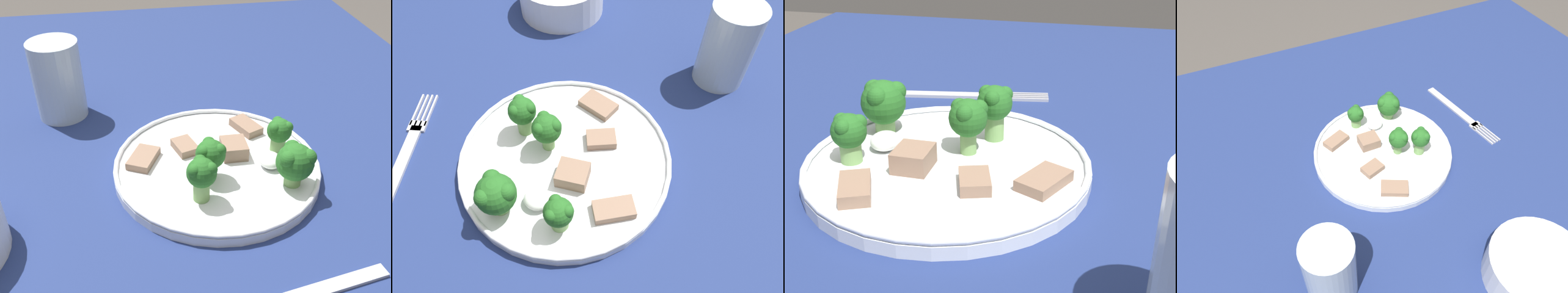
{
  "view_description": "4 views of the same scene",
  "coord_description": "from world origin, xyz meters",
  "views": [
    {
      "loc": [
        -0.46,
        0.04,
        1.14
      ],
      "look_at": [
        0.02,
        -0.04,
        0.79
      ],
      "focal_mm": 42.0,
      "sensor_mm": 36.0,
      "label": 1
    },
    {
      "loc": [
        0.08,
        -0.32,
        1.18
      ],
      "look_at": [
        0.02,
        -0.05,
        0.8
      ],
      "focal_mm": 35.0,
      "sensor_mm": 36.0,
      "label": 2
    },
    {
      "loc": [
        0.43,
        0.07,
        1.01
      ],
      "look_at": [
        -0.01,
        -0.03,
        0.8
      ],
      "focal_mm": 50.0,
      "sensor_mm": 36.0,
      "label": 3
    },
    {
      "loc": [
        0.22,
        0.38,
        1.33
      ],
      "look_at": [
        0.01,
        -0.07,
        0.79
      ],
      "focal_mm": 35.0,
      "sensor_mm": 36.0,
      "label": 4
    }
  ],
  "objects": [
    {
      "name": "meat_slice_edge_slice",
      "position": [
        0.02,
        0.03,
        0.79
      ],
      "size": [
        0.06,
        0.05,
        0.01
      ],
      "color": "#846651",
      "rests_on": "dinner_plate"
    },
    {
      "name": "meat_slice_middle_slice",
      "position": [
        0.07,
        -0.12,
        0.79
      ],
      "size": [
        0.05,
        0.04,
        0.01
      ],
      "color": "#846651",
      "rests_on": "dinner_plate"
    },
    {
      "name": "broccoli_floret_center_left",
      "position": [
        -0.06,
        -0.15,
        0.82
      ],
      "size": [
        0.05,
        0.05,
        0.06
      ],
      "color": "#709E56",
      "rests_on": "dinner_plate"
    },
    {
      "name": "meat_slice_front_slice",
      "position": [
        0.01,
        -0.09,
        0.79
      ],
      "size": [
        0.04,
        0.03,
        0.02
      ],
      "color": "#846651",
      "rests_on": "dinner_plate"
    },
    {
      "name": "table",
      "position": [
        0.0,
        0.0,
        0.67
      ],
      "size": [
        1.31,
        1.01,
        0.77
      ],
      "color": "navy",
      "rests_on": "ground_plane"
    },
    {
      "name": "broccoli_floret_back_left",
      "position": [
        -0.03,
        -0.05,
        0.82
      ],
      "size": [
        0.04,
        0.04,
        0.05
      ],
      "color": "#709E56",
      "rests_on": "dinner_plate"
    },
    {
      "name": "cream_bowl",
      "position": [
        -0.1,
        0.25,
        0.8
      ],
      "size": [
        0.14,
        0.14,
        0.05
      ],
      "color": "white",
      "rests_on": "table"
    },
    {
      "name": "drinking_glass",
      "position": [
        0.18,
        0.14,
        0.82
      ],
      "size": [
        0.07,
        0.07,
        0.12
      ],
      "color": "#B2C1CC",
      "rests_on": "table"
    },
    {
      "name": "sauce_dollop",
      "position": [
        -0.02,
        -0.13,
        0.79
      ],
      "size": [
        0.03,
        0.03,
        0.02
      ],
      "color": "white",
      "rests_on": "dinner_plate"
    },
    {
      "name": "meat_slice_rear_slice",
      "position": [
        0.03,
        -0.03,
        0.79
      ],
      "size": [
        0.04,
        0.04,
        0.01
      ],
      "color": "#846651",
      "rests_on": "dinner_plate"
    },
    {
      "name": "dinner_plate",
      "position": [
        -0.01,
        -0.06,
        0.78
      ],
      "size": [
        0.27,
        0.27,
        0.02
      ],
      "color": "white",
      "rests_on": "table"
    },
    {
      "name": "broccoli_floret_near_rim_left",
      "position": [
        0.01,
        -0.15,
        0.81
      ],
      "size": [
        0.03,
        0.03,
        0.05
      ],
      "color": "#709E56",
      "rests_on": "dinner_plate"
    },
    {
      "name": "broccoli_floret_front_left",
      "position": [
        -0.07,
        -0.03,
        0.82
      ],
      "size": [
        0.04,
        0.04,
        0.06
      ],
      "color": "#709E56",
      "rests_on": "dinner_plate"
    },
    {
      "name": "fork",
      "position": [
        -0.21,
        -0.1,
        0.77
      ],
      "size": [
        0.05,
        0.21,
        0.0
      ],
      "color": "#B2B2B7",
      "rests_on": "table"
    }
  ]
}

